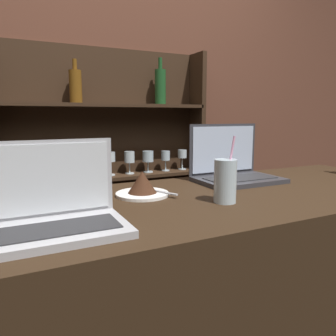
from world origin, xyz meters
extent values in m
cube|color=black|center=(0.00, 0.33, 0.51)|extent=(1.97, 0.66, 1.02)
cube|color=brown|center=(0.00, 1.42, 1.35)|extent=(7.00, 0.06, 2.70)
cube|color=#332114|center=(-0.62, 1.30, 0.84)|extent=(0.03, 0.18, 1.68)
cube|color=#332114|center=(0.57, 1.30, 0.84)|extent=(0.03, 0.18, 1.68)
cube|color=#332114|center=(-0.03, 1.38, 0.84)|extent=(1.22, 0.02, 1.68)
cube|color=#332114|center=(-0.03, 1.30, 0.51)|extent=(1.18, 0.18, 0.02)
cube|color=#332114|center=(-0.03, 1.30, 0.93)|extent=(1.18, 0.18, 0.02)
cube|color=#332114|center=(-0.03, 1.30, 1.35)|extent=(1.18, 0.18, 0.02)
cylinder|color=silver|center=(-0.51, 1.30, 0.94)|extent=(0.06, 0.06, 0.01)
cylinder|color=silver|center=(-0.51, 1.30, 0.97)|extent=(0.01, 0.01, 0.06)
cylinder|color=silver|center=(-0.51, 1.30, 1.03)|extent=(0.07, 0.07, 0.06)
cylinder|color=silver|center=(-0.39, 1.30, 0.94)|extent=(0.06, 0.06, 0.01)
cylinder|color=silver|center=(-0.39, 1.30, 0.97)|extent=(0.01, 0.01, 0.06)
cylinder|color=silver|center=(-0.39, 1.30, 1.03)|extent=(0.06, 0.06, 0.07)
cylinder|color=silver|center=(-0.27, 1.30, 0.94)|extent=(0.06, 0.06, 0.01)
cylinder|color=silver|center=(-0.27, 1.30, 0.98)|extent=(0.01, 0.01, 0.07)
cylinder|color=silver|center=(-0.27, 1.30, 1.05)|extent=(0.06, 0.06, 0.07)
cylinder|color=silver|center=(-0.15, 1.30, 0.94)|extent=(0.06, 0.06, 0.01)
cylinder|color=silver|center=(-0.15, 1.30, 0.98)|extent=(0.01, 0.01, 0.07)
cylinder|color=silver|center=(-0.15, 1.30, 1.05)|extent=(0.06, 0.06, 0.07)
cylinder|color=silver|center=(-0.03, 1.30, 0.94)|extent=(0.06, 0.06, 0.01)
cylinder|color=silver|center=(-0.03, 1.30, 0.98)|extent=(0.01, 0.01, 0.08)
cylinder|color=silver|center=(-0.03, 1.30, 1.05)|extent=(0.06, 0.06, 0.06)
cylinder|color=silver|center=(0.10, 1.30, 0.94)|extent=(0.06, 0.06, 0.01)
cylinder|color=silver|center=(0.10, 1.30, 0.97)|extent=(0.01, 0.01, 0.06)
cylinder|color=silver|center=(0.10, 1.30, 1.04)|extent=(0.06, 0.06, 0.07)
cylinder|color=silver|center=(0.22, 1.30, 0.94)|extent=(0.06, 0.06, 0.01)
cylinder|color=silver|center=(0.22, 1.30, 0.97)|extent=(0.01, 0.01, 0.06)
cylinder|color=silver|center=(0.22, 1.30, 1.04)|extent=(0.07, 0.07, 0.07)
cylinder|color=silver|center=(0.34, 1.30, 0.94)|extent=(0.05, 0.05, 0.01)
cylinder|color=silver|center=(0.34, 1.30, 0.97)|extent=(0.01, 0.01, 0.06)
cylinder|color=silver|center=(0.34, 1.30, 1.04)|extent=(0.06, 0.06, 0.06)
cylinder|color=silver|center=(0.46, 1.30, 0.94)|extent=(0.05, 0.05, 0.01)
cylinder|color=silver|center=(0.46, 1.30, 0.98)|extent=(0.01, 0.01, 0.07)
cylinder|color=silver|center=(0.46, 1.30, 1.04)|extent=(0.06, 0.06, 0.05)
cylinder|color=#1E4C23|center=(0.31, 1.30, 1.46)|extent=(0.07, 0.07, 0.21)
cylinder|color=#1E4C23|center=(0.31, 1.30, 1.60)|extent=(0.02, 0.02, 0.07)
cylinder|color=brown|center=(-0.21, 1.30, 1.45)|extent=(0.07, 0.07, 0.18)
cylinder|color=brown|center=(-0.21, 1.30, 1.56)|extent=(0.02, 0.02, 0.06)
cube|color=#ADADB2|center=(-0.47, 0.17, 1.03)|extent=(0.31, 0.20, 0.02)
cube|color=#28282B|center=(-0.47, 0.16, 1.04)|extent=(0.27, 0.11, 0.00)
cube|color=#ADADB2|center=(-0.47, 0.27, 1.14)|extent=(0.31, 0.00, 0.19)
cube|color=silver|center=(-0.47, 0.26, 1.14)|extent=(0.29, 0.01, 0.17)
cube|color=#333338|center=(0.27, 0.47, 1.03)|extent=(0.34, 0.23, 0.02)
cube|color=#28282B|center=(0.27, 0.46, 1.04)|extent=(0.29, 0.12, 0.00)
cube|color=#333338|center=(0.27, 0.58, 1.15)|extent=(0.34, 0.00, 0.22)
cube|color=silver|center=(0.27, 0.58, 1.15)|extent=(0.31, 0.01, 0.19)
cylinder|color=white|center=(-0.16, 0.43, 1.03)|extent=(0.18, 0.18, 0.01)
cone|color=#381E11|center=(-0.16, 0.43, 1.07)|extent=(0.10, 0.10, 0.07)
cube|color=#B7B7BC|center=(-0.11, 0.42, 1.03)|extent=(0.08, 0.16, 0.00)
cylinder|color=silver|center=(0.04, 0.24, 1.09)|extent=(0.07, 0.07, 0.14)
cylinder|color=#EA9EC6|center=(0.05, 0.24, 1.13)|extent=(0.04, 0.01, 0.21)
camera|label=1|loc=(-0.56, -0.58, 1.29)|focal=35.00mm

